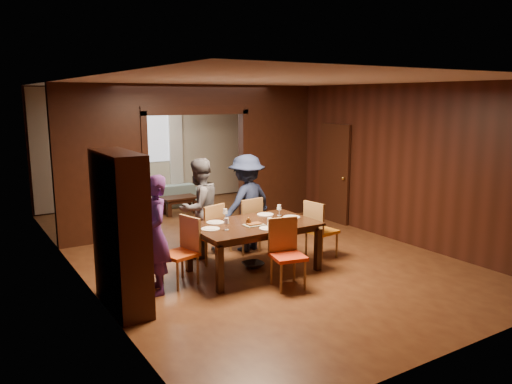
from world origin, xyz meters
TOP-DOWN VIEW (x-y plane):
  - floor at (0.00, 0.00)m, footprint 9.00×9.00m
  - ceiling at (0.00, 0.00)m, footprint 5.50×9.00m
  - room_walls at (0.00, 1.89)m, footprint 5.52×9.01m
  - person_purple at (-1.99, -1.26)m, footprint 0.46×0.64m
  - person_grey at (-0.80, -0.16)m, footprint 0.97×0.85m
  - person_navy at (0.07, -0.25)m, footprint 1.22×0.89m
  - sofa at (0.10, 3.85)m, footprint 1.99×0.84m
  - serving_bowl at (-0.33, -1.11)m, footprint 0.33×0.33m
  - dining_table at (-0.41, -1.24)m, footprint 1.88×1.17m
  - coffee_table at (0.17, 2.94)m, footprint 0.80×0.50m
  - chair_left at (-1.61, -1.17)m, footprint 0.53×0.53m
  - chair_right at (0.91, -1.28)m, footprint 0.49×0.49m
  - chair_far_l at (-0.83, -0.45)m, footprint 0.55×0.55m
  - chair_far_r at (-0.02, -0.34)m, footprint 0.49×0.49m
  - chair_near at (-0.36, -2.08)m, footprint 0.52×0.52m
  - hutch at (-2.53, -1.50)m, footprint 0.40×1.20m
  - door_right at (2.70, 0.50)m, footprint 0.06×0.90m
  - window_far at (0.00, 4.44)m, footprint 1.20×0.03m
  - curtain_left at (-0.75, 4.40)m, footprint 0.35×0.06m
  - curtain_right at (0.75, 4.40)m, footprint 0.35×0.06m
  - plate_left at (-1.13, -1.21)m, footprint 0.27×0.27m
  - plate_far_l at (-0.89, -0.91)m, footprint 0.27×0.27m
  - plate_far_r at (0.04, -0.88)m, footprint 0.27×0.27m
  - plate_right at (0.30, -1.25)m, footprint 0.27×0.27m
  - plate_near at (-0.40, -1.64)m, footprint 0.27×0.27m
  - platter_a at (-0.48, -1.37)m, footprint 0.30×0.20m
  - platter_b at (-0.09, -1.49)m, footprint 0.30×0.20m
  - wineglass_left at (-0.95, -1.38)m, footprint 0.08×0.08m
  - wineglass_far at (-0.68, -0.84)m, footprint 0.08×0.08m
  - wineglass_right at (0.20, -1.04)m, footprint 0.08×0.08m
  - tumbler at (-0.33, -1.57)m, footprint 0.07×0.07m
  - condiment_jar at (-0.53, -1.30)m, footprint 0.08×0.08m

SIDE VIEW (x-z plane):
  - floor at x=0.00m, z-range 0.00..0.00m
  - coffee_table at x=0.17m, z-range 0.00..0.40m
  - sofa at x=0.10m, z-range 0.00..0.57m
  - dining_table at x=-0.41m, z-range 0.00..0.76m
  - chair_left at x=-1.61m, z-range 0.00..0.97m
  - chair_right at x=0.91m, z-range 0.00..0.97m
  - chair_far_l at x=-0.83m, z-range 0.00..0.97m
  - chair_far_r at x=-0.02m, z-range 0.00..0.97m
  - chair_near at x=-0.36m, z-range 0.00..0.97m
  - plate_left at x=-1.13m, z-range 0.76..0.77m
  - plate_far_l at x=-0.89m, z-range 0.76..0.77m
  - plate_far_r at x=0.04m, z-range 0.76..0.77m
  - plate_right at x=0.30m, z-range 0.76..0.77m
  - plate_near at x=-0.40m, z-range 0.76..0.77m
  - platter_a at x=-0.48m, z-range 0.76..0.80m
  - platter_b at x=-0.09m, z-range 0.76..0.80m
  - serving_bowl at x=-0.33m, z-range 0.76..0.84m
  - condiment_jar at x=-0.53m, z-range 0.76..0.87m
  - person_purple at x=-1.99m, z-range 0.00..1.63m
  - tumbler at x=-0.33m, z-range 0.76..0.90m
  - person_grey at x=-0.80m, z-range 0.00..1.67m
  - person_navy at x=0.07m, z-range 0.00..1.68m
  - wineglass_left at x=-0.95m, z-range 0.76..0.94m
  - wineglass_far at x=-0.68m, z-range 0.76..0.94m
  - wineglass_right at x=0.20m, z-range 0.76..0.94m
  - hutch at x=-2.53m, z-range 0.00..2.00m
  - door_right at x=2.70m, z-range 0.00..2.10m
  - curtain_left at x=-0.75m, z-range 0.05..2.45m
  - curtain_right at x=0.75m, z-range 0.05..2.45m
  - room_walls at x=0.00m, z-range 0.06..2.96m
  - window_far at x=0.00m, z-range 1.05..2.35m
  - ceiling at x=0.00m, z-range 2.89..2.91m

